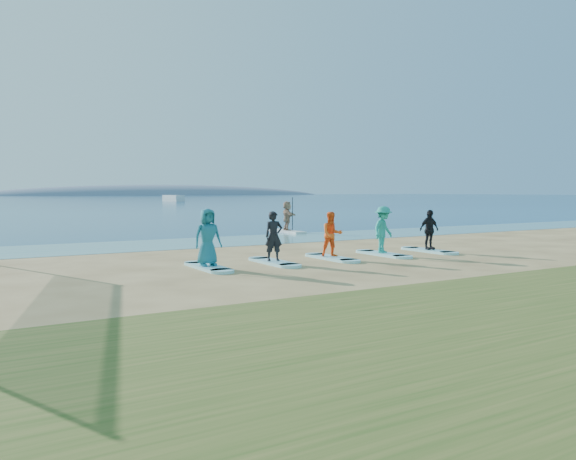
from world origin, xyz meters
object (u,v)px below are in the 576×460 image
boat_offshore_b (173,201)px  surfboard_0 (208,267)px  surfboard_2 (332,258)px  surfboard_4 (429,251)px  student_0 (208,237)px  surfboard_1 (274,262)px  student_1 (274,236)px  student_2 (332,234)px  surfboard_3 (383,254)px  student_3 (383,230)px  paddleboarder (287,216)px  paddleboard (287,231)px  student_4 (429,230)px

boat_offshore_b → surfboard_0: 111.33m
surfboard_2 → surfboard_4: same height
student_0 → surfboard_2: size_ratio=0.79×
surfboard_1 → student_1: size_ratio=1.37×
student_0 → student_1: (2.30, 0.00, -0.07)m
student_0 → student_1: bearing=0.0°
student_0 → student_2: bearing=0.0°
surfboard_3 → student_3: (0.00, 0.00, 0.90)m
student_2 → student_1: bearing=-162.2°
surfboard_3 → boat_offshore_b: bearing=74.8°
paddleboarder → paddleboard: bearing=0.0°
paddleboard → surfboard_4: (-0.48, -11.60, -0.01)m
student_4 → paddleboard: bearing=89.8°
boat_offshore_b → student_1: size_ratio=4.07×
student_1 → surfboard_3: student_1 is taller
student_1 → paddleboarder: bearing=68.7°
paddleboard → surfboard_3: paddleboard is taller
surfboard_1 → student_1: (0.00, 0.00, 0.85)m
surfboard_1 → surfboard_4: (6.89, 0.00, 0.00)m
student_2 → surfboard_4: size_ratio=0.70×
paddleboarder → surfboard_2: size_ratio=0.75×
student_2 → surfboard_3: bearing=17.8°
paddleboarder → student_0: student_0 is taller
paddleboard → surfboard_3: (-2.78, -11.60, -0.01)m
student_1 → surfboard_2: (2.30, 0.00, -0.85)m
paddleboard → student_1: bearing=-123.1°
paddleboarder → surfboard_1: bearing=157.2°
student_2 → surfboard_1: bearing=-162.2°
surfboard_0 → surfboard_2: (4.60, 0.00, 0.00)m
paddleboard → student_0: size_ratio=1.72×
surfboard_1 → student_4: student_4 is taller
surfboard_0 → student_1: 2.45m
paddleboarder → boat_offshore_b: bearing=-5.8°
boat_offshore_b → student_1: (-33.28, -105.50, 0.90)m
student_1 → surfboard_2: student_1 is taller
student_0 → student_2: student_0 is taller
surfboard_1 → student_4: bearing=0.0°
paddleboarder → student_0: (-9.67, -11.60, 0.01)m
paddleboard → paddleboarder: size_ratio=1.81×
student_2 → student_3: student_3 is taller
surfboard_0 → surfboard_3: size_ratio=1.00×
surfboard_2 → surfboard_0: bearing=180.0°
surfboard_0 → surfboard_1: bearing=0.0°
surfboard_3 → surfboard_0: bearing=180.0°
surfboard_2 → boat_offshore_b: bearing=73.6°
surfboard_0 → surfboard_1: 2.30m
boat_offshore_b → student_4: (-26.39, -105.50, 0.86)m
paddleboarder → student_1: size_ratio=1.03×
surfboard_0 → surfboard_1: (2.30, 0.00, 0.00)m
surfboard_0 → surfboard_2: size_ratio=1.00×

